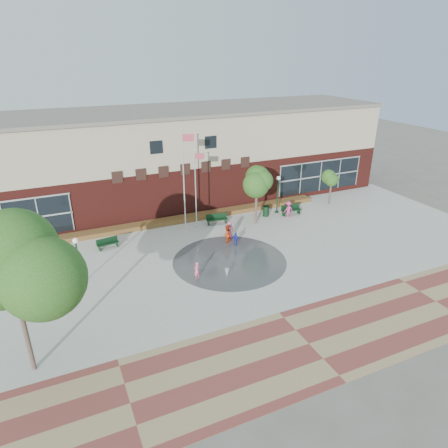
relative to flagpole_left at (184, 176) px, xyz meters
name	(u,v)px	position (x,y,z in m)	size (l,w,h in m)	color
ground	(248,281)	(1.08, -9.57, -4.89)	(120.00, 120.00, 0.00)	#666056
plaza_concrete	(224,255)	(1.08, -5.57, -4.88)	(46.00, 18.00, 0.01)	#A8A8A0
paver_band	(309,344)	(1.08, -16.57, -4.88)	(46.00, 6.00, 0.01)	brown
splash_pad	(230,261)	(1.08, -6.57, -4.88)	(8.40, 8.40, 0.01)	#383A3D
library_building	(169,156)	(1.08, 7.91, -0.24)	(44.40, 10.40, 9.20)	#571C17
flower_bed	(190,220)	(1.08, 2.03, -4.89)	(26.00, 1.20, 0.40)	#A82D20
flagpole_left	(184,176)	(0.00, 0.00, 0.00)	(0.98, 0.43, 8.78)	silver
flagpole_right	(196,185)	(1.03, 0.05, -0.95)	(0.83, 0.35, 7.05)	silver
lamp_left	(78,256)	(-9.24, -5.36, -2.79)	(0.36, 0.36, 3.37)	black
lamp_right	(278,190)	(9.26, 0.27, -2.62)	(0.39, 0.39, 3.65)	black
bench_left	(108,245)	(-6.77, -0.77, -4.61)	(1.74, 0.71, 0.85)	black
bench_mid	(217,221)	(2.93, 0.10, -4.58)	(1.95, 0.81, 0.95)	black
bench_right	(291,212)	(10.23, -0.73, -4.57)	(1.97, 0.65, 0.98)	black
trash_can	(266,211)	(7.89, -0.03, -4.37)	(0.62, 0.62, 1.01)	black
tree_big_left	(9,263)	(-12.25, -12.55, 1.05)	(5.20, 5.20, 8.31)	#49372F
tree_mid	(257,181)	(6.21, -1.12, -0.91)	(3.24, 3.24, 5.46)	#49372F
tree_small_right	(331,181)	(15.29, 0.06, -2.39)	(2.00, 2.00, 3.42)	#49372F
water_jet_a	(227,277)	(-0.06, -8.59, -4.89)	(0.32, 0.32, 0.62)	white
water_jet_b	(198,273)	(-1.69, -7.19, -4.89)	(0.20, 0.20, 0.45)	white
child_splash	(197,271)	(-2.00, -7.92, -4.25)	(0.46, 0.30, 1.27)	#EC6184
adult_red	(227,234)	(2.14, -3.74, -4.11)	(0.76, 0.59, 1.56)	#BD360D
adult_pink	(230,230)	(2.72, -3.05, -4.13)	(0.74, 0.48, 1.51)	#EA537E
child_blue	(236,239)	(2.60, -4.46, -4.31)	(0.68, 0.28, 1.15)	#1F2DAC
person_bench	(288,209)	(9.65, -1.09, -4.11)	(1.00, 0.58, 1.55)	#C9387C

